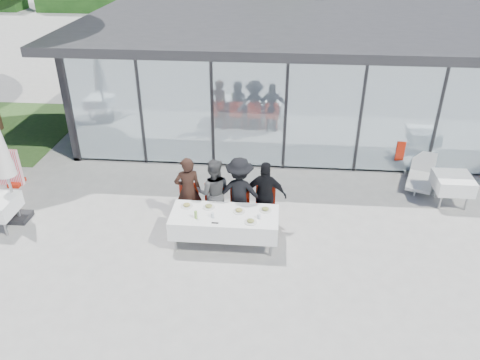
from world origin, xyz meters
name	(u,v)px	position (x,y,z in m)	size (l,w,h in m)	color
ground	(232,258)	(0.00, 0.00, 0.00)	(90.00, 90.00, 0.00)	#9F9D97
pavilion	(316,55)	(2.00, 8.16, 2.15)	(14.80, 8.80, 3.44)	gray
dining_table	(225,222)	(-0.20, 0.49, 0.54)	(2.26, 0.96, 0.75)	white
diner_a	(188,191)	(-1.10, 1.26, 0.82)	(0.60, 0.60, 1.64)	black
diner_chair_a	(189,202)	(-1.10, 1.24, 0.54)	(0.44, 0.44, 0.97)	#AD1E0B
diner_b	(214,192)	(-0.52, 1.26, 0.80)	(0.78, 0.78, 1.61)	#4C4C4C
diner_chair_b	(214,203)	(-0.52, 1.24, 0.54)	(0.44, 0.44, 0.97)	#AD1E0B
diner_c	(240,192)	(0.05, 1.26, 0.83)	(1.08, 1.08, 1.67)	black
diner_chair_c	(240,204)	(0.05, 1.24, 0.54)	(0.44, 0.44, 0.97)	#AD1E0B
diner_d	(266,195)	(0.63, 1.26, 0.80)	(0.93, 0.93, 1.59)	black
diner_chair_d	(265,205)	(0.63, 1.24, 0.54)	(0.44, 0.44, 0.97)	#AD1E0B
plate_a	(187,205)	(-1.04, 0.72, 0.78)	(0.26, 0.26, 0.07)	silver
plate_b	(209,206)	(-0.56, 0.72, 0.78)	(0.26, 0.26, 0.07)	silver
plate_c	(239,211)	(0.10, 0.61, 0.78)	(0.26, 0.26, 0.07)	silver
plate_d	(265,209)	(0.65, 0.70, 0.78)	(0.26, 0.26, 0.07)	silver
plate_extra	(251,221)	(0.37, 0.23, 0.78)	(0.26, 0.26, 0.07)	silver
juice_bottle	(196,215)	(-0.76, 0.29, 0.83)	(0.06, 0.06, 0.17)	#7AA946
drinking_glasses	(236,216)	(0.05, 0.37, 0.80)	(1.03, 0.10, 0.10)	silver
folded_eyeglasses	(215,223)	(-0.35, 0.14, 0.76)	(0.14, 0.03, 0.01)	black
spare_table_right	(453,183)	(5.11, 2.60, 0.55)	(0.86, 0.86, 0.74)	white
spare_chair_b	(401,154)	(4.22, 4.13, 0.54)	(0.51, 0.51, 0.97)	#AD1E0B
lounger	(421,174)	(4.66, 3.55, 0.26)	(1.00, 1.45, 0.72)	silver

